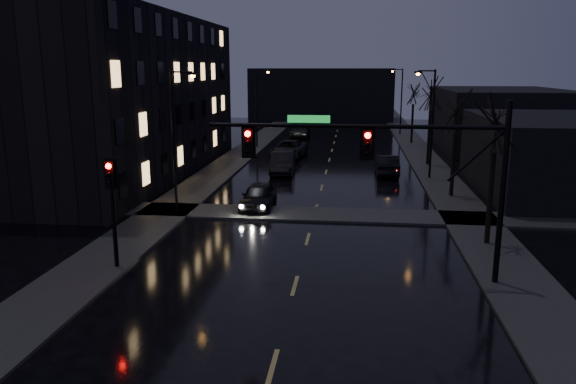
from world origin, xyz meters
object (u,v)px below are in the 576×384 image
(oncoming_car_d, at_px, (300,130))
(lead_car, at_px, (387,165))
(oncoming_car_b, at_px, (283,163))
(oncoming_car_c, at_px, (289,149))
(oncoming_car_a, at_px, (258,196))

(oncoming_car_d, relative_size, lead_car, 1.17)
(lead_car, bearing_deg, oncoming_car_b, 1.07)
(oncoming_car_d, xyz_separation_m, lead_car, (8.96, -23.42, -0.02))
(oncoming_car_c, relative_size, lead_car, 1.22)
(oncoming_car_d, bearing_deg, oncoming_car_b, -88.32)
(oncoming_car_b, relative_size, oncoming_car_d, 0.91)
(oncoming_car_b, relative_size, lead_car, 1.06)
(oncoming_car_b, xyz_separation_m, oncoming_car_d, (-0.88, 23.70, -0.03))
(oncoming_car_c, xyz_separation_m, oncoming_car_d, (-0.48, 16.02, -0.00))
(lead_car, bearing_deg, oncoming_car_a, 54.34)
(lead_car, bearing_deg, oncoming_car_d, -69.98)
(oncoming_car_d, distance_m, lead_car, 25.08)
(oncoming_car_b, bearing_deg, oncoming_car_c, 89.75)
(oncoming_car_b, relative_size, oncoming_car_c, 0.87)
(oncoming_car_c, distance_m, oncoming_car_d, 16.03)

